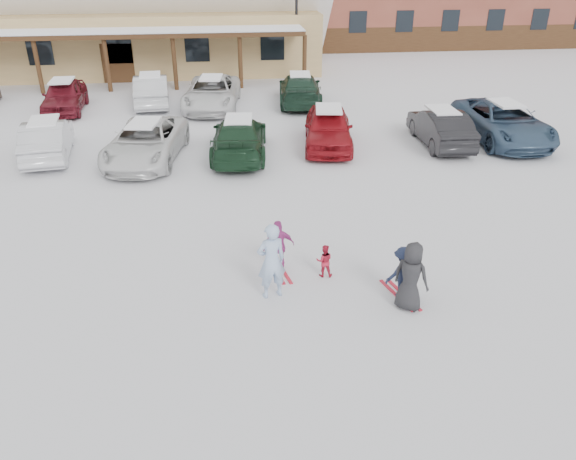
{
  "coord_description": "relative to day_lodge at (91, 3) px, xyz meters",
  "views": [
    {
      "loc": [
        -1.16,
        -11.23,
        7.31
      ],
      "look_at": [
        0.3,
        1.0,
        1.0
      ],
      "focal_mm": 35.0,
      "sensor_mm": 36.0,
      "label": 1
    }
  ],
  "objects": [
    {
      "name": "child_navy",
      "position": [
        11.73,
        -28.65,
        -3.31
      ],
      "size": [
        0.91,
        0.67,
        1.27
      ],
      "primitive_type": "imported",
      "rotation": [
        0.0,
        0.0,
        3.41
      ],
      "color": "#182039",
      "rests_on": "ground"
    },
    {
      "name": "bystander_dark",
      "position": [
        11.75,
        -29.13,
        -3.13
      ],
      "size": [
        0.94,
        0.91,
        1.63
      ],
      "primitive_type": "imported",
      "rotation": [
        0.0,
        0.0,
        2.43
      ],
      "color": "#252527",
      "rests_on": "ground"
    },
    {
      "name": "parked_car_11",
      "position": [
        11.81,
        -11.05,
        -3.2
      ],
      "size": [
        2.59,
        5.29,
        1.48
      ],
      "primitive_type": "imported",
      "rotation": [
        0.0,
        0.0,
        3.04
      ],
      "color": "#1B3728",
      "rests_on": "ground"
    },
    {
      "name": "child_magenta",
      "position": [
        9.04,
        -27.19,
        -3.26
      ],
      "size": [
        0.85,
        0.49,
        1.37
      ],
      "primitive_type": "imported",
      "rotation": [
        0.0,
        0.0,
        3.35
      ],
      "color": "#AC3585",
      "rests_on": "ground"
    },
    {
      "name": "skis_child_magenta",
      "position": [
        9.04,
        -27.19,
        -3.93
      ],
      "size": [
        0.48,
        1.41,
        0.03
      ],
      "primitive_type": "cube",
      "rotation": [
        0.0,
        0.0,
        3.35
      ],
      "color": "red",
      "rests_on": "ground"
    },
    {
      "name": "parked_car_4",
      "position": [
        11.99,
        -17.88,
        -3.16
      ],
      "size": [
        2.52,
        4.81,
        1.56
      ],
      "primitive_type": "imported",
      "rotation": [
        0.0,
        0.0,
        -0.15
      ],
      "color": "maroon",
      "rests_on": "ground"
    },
    {
      "name": "adult_skier",
      "position": [
        8.76,
        -28.29,
        -3.02
      ],
      "size": [
        0.77,
        0.6,
        1.85
      ],
      "primitive_type": "imported",
      "rotation": [
        0.0,
        0.0,
        3.4
      ],
      "color": "#A3BDE2",
      "rests_on": "ground"
    },
    {
      "name": "parked_car_3",
      "position": [
        8.44,
        -18.55,
        -3.22
      ],
      "size": [
        2.44,
        5.14,
        1.45
      ],
      "primitive_type": "imported",
      "rotation": [
        0.0,
        0.0,
        3.06
      ],
      "color": "#183721",
      "rests_on": "ground"
    },
    {
      "name": "lamp_post",
      "position": [
        12.44,
        -4.79,
        -0.63
      ],
      "size": [
        0.5,
        0.25,
        5.83
      ],
      "color": "black",
      "rests_on": "ground"
    },
    {
      "name": "parked_car_2",
      "position": [
        4.96,
        -18.64,
        -3.22
      ],
      "size": [
        3.16,
        5.53,
        1.45
      ],
      "primitive_type": "imported",
      "rotation": [
        0.0,
        0.0,
        -0.15
      ],
      "color": "white",
      "rests_on": "ground"
    },
    {
      "name": "parked_car_6",
      "position": [
        19.25,
        -17.93,
        -3.16
      ],
      "size": [
        2.61,
        5.65,
        1.57
      ],
      "primitive_type": "imported",
      "rotation": [
        0.0,
        0.0,
        -0.0
      ],
      "color": "#38506B",
      "rests_on": "ground"
    },
    {
      "name": "toddler_red",
      "position": [
        10.12,
        -27.57,
        -3.52
      ],
      "size": [
        0.45,
        0.37,
        0.85
      ],
      "primitive_type": "imported",
      "rotation": [
        0.0,
        0.0,
        3.02
      ],
      "color": "#BC1F37",
      "rests_on": "ground"
    },
    {
      "name": "parked_car_10",
      "position": [
        7.4,
        -11.38,
        -3.19
      ],
      "size": [
        3.08,
        5.68,
        1.51
      ],
      "primitive_type": "imported",
      "rotation": [
        0.0,
        0.0,
        -0.11
      ],
      "color": "white",
      "rests_on": "ground"
    },
    {
      "name": "parked_car_1",
      "position": [
        1.23,
        -17.89,
        -3.22
      ],
      "size": [
        2.14,
        4.55,
        1.44
      ],
      "primitive_type": "imported",
      "rotation": [
        0.0,
        0.0,
        3.29
      ],
      "color": "silver",
      "rests_on": "ground"
    },
    {
      "name": "skis_child_navy",
      "position": [
        11.73,
        -28.65,
        -3.93
      ],
      "size": [
        0.57,
        1.4,
        0.03
      ],
      "primitive_type": "cube",
      "rotation": [
        0.0,
        0.0,
        3.41
      ],
      "color": "red",
      "rests_on": "ground"
    },
    {
      "name": "ground",
      "position": [
        9.0,
        -27.96,
        -3.94
      ],
      "size": [
        160.0,
        160.0,
        0.0
      ],
      "primitive_type": "plane",
      "color": "white",
      "rests_on": "ground"
    },
    {
      "name": "parked_car_9",
      "position": [
        4.39,
        -10.43,
        -3.19
      ],
      "size": [
        1.99,
        4.72,
        1.51
      ],
      "primitive_type": "imported",
      "rotation": [
        0.0,
        0.0,
        3.23
      ],
      "color": "silver",
      "rests_on": "ground"
    },
    {
      "name": "day_lodge",
      "position": [
        0.0,
        0.0,
        0.0
      ],
      "size": [
        29.12,
        12.5,
        10.38
      ],
      "color": "tan",
      "rests_on": "ground"
    },
    {
      "name": "parked_car_8",
      "position": [
        0.33,
        -11.11,
        -3.2
      ],
      "size": [
        2.0,
        4.47,
        1.49
      ],
      "primitive_type": "imported",
      "rotation": [
        0.0,
        0.0,
        0.06
      ],
      "color": "maroon",
      "rests_on": "ground"
    },
    {
      "name": "parked_car_5",
      "position": [
        16.52,
        -18.18,
        -3.22
      ],
      "size": [
        1.61,
        4.4,
        1.44
      ],
      "primitive_type": "imported",
      "rotation": [
        0.0,
        0.0,
        3.12
      ],
      "color": "black",
      "rests_on": "ground"
    }
  ]
}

